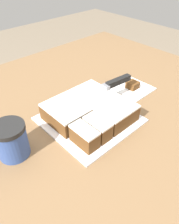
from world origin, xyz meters
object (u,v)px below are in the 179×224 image
cake (90,111)px  coffee_cup (11,140)px  brownie (133,85)px  knife (109,85)px  cake_board (90,119)px

cake → coffee_cup: (-0.27, 0.04, 0.02)m
brownie → cake: bearing=-175.1°
knife → coffee_cup: bearing=5.1°
knife → brownie: knife is taller
cake → knife: bearing=12.7°
knife → coffee_cup: coffee_cup is taller
cake → brownie: cake is taller
knife → coffee_cup: size_ratio=3.12×
cake → brownie: 0.27m
cake_board → brownie: size_ratio=6.65×
knife → coffee_cup: 0.40m
knife → brownie: size_ratio=7.58×
brownie → cake_board: bearing=-174.6°
coffee_cup → brownie: (0.54, -0.01, -0.03)m
coffee_cup → brownie: size_ratio=2.43×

